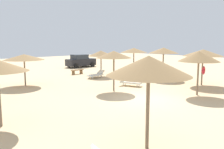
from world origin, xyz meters
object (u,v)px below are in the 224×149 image
at_px(parasol_4, 163,51).
at_px(lounger_4, 149,77).
at_px(parasol_3, 114,55).
at_px(lounger_3, 129,82).
at_px(bench_1, 77,71).
at_px(parasol_5, 203,53).
at_px(parasol_8, 24,57).
at_px(parasol_9, 199,56).
at_px(parasol_0, 149,66).
at_px(parked_car, 81,61).
at_px(parasol_7, 134,50).
at_px(lounger_2, 96,75).
at_px(parasol_2, 101,53).

xyz_separation_m(parasol_4, lounger_4, (-1.59, 0.38, -2.36)).
relative_size(parasol_3, lounger_3, 1.45).
bearing_deg(lounger_3, bench_1, 85.76).
height_order(parasol_5, bench_1, parasol_5).
distance_m(parasol_3, parasol_8, 7.41).
height_order(parasol_5, parasol_9, parasol_9).
height_order(parasol_0, parasol_3, parasol_0).
relative_size(parasol_5, lounger_3, 1.60).
bearing_deg(lounger_4, parked_car, 83.53).
bearing_deg(bench_1, parasol_4, -61.86).
height_order(parasol_7, lounger_3, parasol_7).
height_order(parasol_5, lounger_2, parasol_5).
relative_size(parasol_0, parasol_5, 0.99).
bearing_deg(parasol_9, lounger_2, 92.74).
bearing_deg(lounger_4, parasol_5, -73.30).
xyz_separation_m(parasol_3, parasol_7, (8.08, 5.56, -0.08)).
height_order(parasol_4, parasol_7, parasol_4).
relative_size(parasol_0, parasol_3, 1.09).
height_order(parasol_5, parked_car, parasol_5).
xyz_separation_m(parasol_7, parasol_9, (-4.90, -10.34, 0.04)).
bearing_deg(parasol_5, parasol_2, 107.83).
bearing_deg(parasol_7, parasol_8, 176.87).
distance_m(parasol_9, lounger_3, 5.82).
height_order(parasol_9, lounger_4, parasol_9).
bearing_deg(parasol_4, bench_1, 118.14).
bearing_deg(bench_1, parasol_9, -88.32).
height_order(lounger_4, parked_car, parked_car).
xyz_separation_m(lounger_4, parked_car, (1.50, 13.23, 0.51)).
relative_size(parasol_2, parasol_3, 0.91).
distance_m(parasol_0, parasol_7, 18.89).
relative_size(parasol_4, bench_1, 1.92).
bearing_deg(parasol_8, bench_1, 21.74).
distance_m(lounger_2, lounger_4, 5.10).
relative_size(parasol_9, parked_car, 0.73).
bearing_deg(parasol_7, lounger_2, -179.21).
xyz_separation_m(parasol_3, parasol_4, (7.10, 0.86, 0.07)).
relative_size(parasol_3, bench_1, 1.87).
xyz_separation_m(parasol_2, parasol_8, (-7.85, 0.08, -0.02)).
xyz_separation_m(parasol_8, parked_car, (11.02, 8.25, -1.47)).
bearing_deg(lounger_3, parasol_9, -78.95).
bearing_deg(parasol_7, lounger_3, -139.45).
height_order(parasol_4, parasol_5, parasol_4).
height_order(parasol_0, parasol_5, parasol_0).
height_order(parasol_0, parasol_2, parasol_0).
relative_size(parasol_0, lounger_2, 1.59).
bearing_deg(parasol_2, parasol_8, 179.42).
distance_m(parasol_4, lounger_2, 6.81).
xyz_separation_m(parasol_9, bench_1, (-0.40, 13.71, -2.23)).
xyz_separation_m(parasol_4, parasol_5, (-0.26, -4.05, -0.07)).
height_order(parasol_3, parasol_4, parasol_4).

